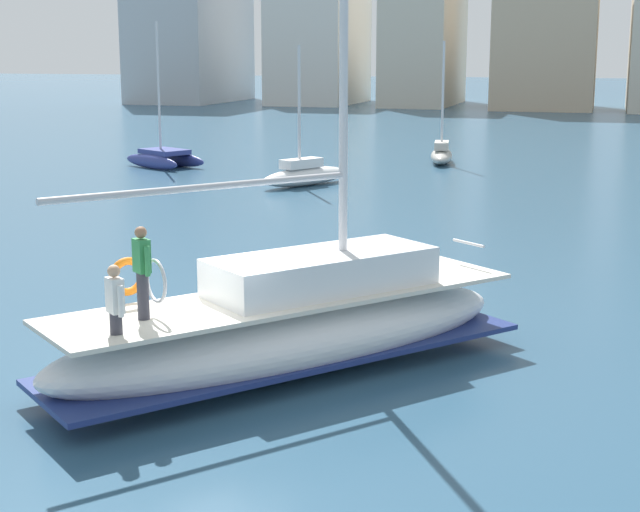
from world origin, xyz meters
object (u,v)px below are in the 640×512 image
at_px(moored_sloop_far, 305,174).
at_px(moored_catamaran, 165,157).
at_px(moored_sloop_near, 441,154).
at_px(main_sailboat, 293,324).

height_order(moored_sloop_far, moored_catamaran, moored_catamaran).
bearing_deg(moored_catamaran, moored_sloop_near, 23.59).
xyz_separation_m(main_sailboat, moored_sloop_far, (-7.24, 24.25, -0.39)).
height_order(main_sailboat, moored_sloop_far, main_sailboat).
distance_m(moored_sloop_near, moored_sloop_far, 11.19).
xyz_separation_m(moored_sloop_far, moored_catamaran, (-8.88, 4.52, 0.03)).
relative_size(moored_sloop_near, moored_catamaran, 0.87).
bearing_deg(moored_catamaran, moored_sloop_far, -26.99).
distance_m(moored_sloop_far, moored_catamaran, 9.97).
distance_m(moored_sloop_near, moored_catamaran, 14.45).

